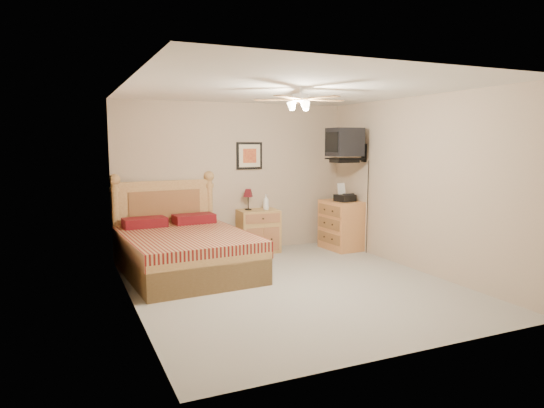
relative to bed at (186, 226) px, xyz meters
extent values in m
plane|color=gray|center=(1.12, -1.12, -0.69)|extent=(4.50, 4.50, 0.00)
cube|color=white|center=(1.12, -1.12, 1.81)|extent=(4.00, 4.50, 0.04)
cube|color=tan|center=(1.12, 1.13, 0.56)|extent=(4.00, 0.04, 2.50)
cube|color=tan|center=(1.12, -3.37, 0.56)|extent=(4.00, 0.04, 2.50)
cube|color=tan|center=(-0.88, -1.12, 0.56)|extent=(0.04, 4.50, 2.50)
cube|color=tan|center=(3.12, -1.12, 0.56)|extent=(0.04, 4.50, 2.50)
cube|color=#A47D45|center=(1.46, 0.88, -0.33)|extent=(0.69, 0.54, 0.72)
imported|color=white|center=(1.58, 0.84, 0.16)|extent=(0.13, 0.13, 0.26)
cube|color=black|center=(1.39, 1.11, 0.93)|extent=(0.46, 0.04, 0.46)
cube|color=#BC7241|center=(2.85, 0.49, -0.27)|extent=(0.55, 0.75, 0.85)
imported|color=#BCB392|center=(2.87, 0.76, 0.17)|extent=(0.29, 0.34, 0.03)
imported|color=gray|center=(2.90, 0.75, 0.19)|extent=(0.26, 0.32, 0.02)
camera|label=1|loc=(-1.59, -6.60, 1.16)|focal=32.00mm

